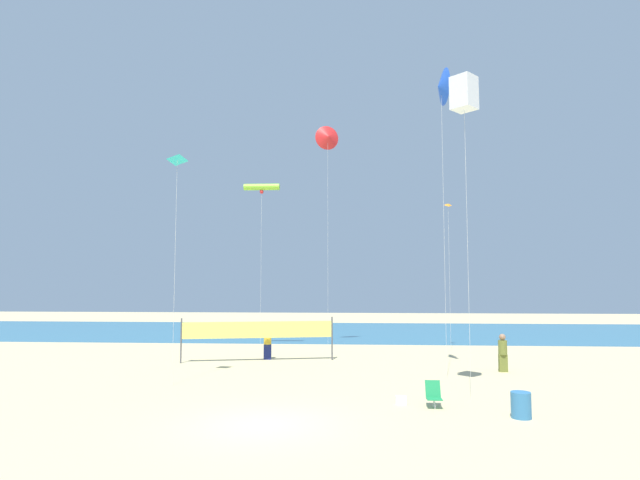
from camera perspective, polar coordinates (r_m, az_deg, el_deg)
The scene contains 14 objects.
ground_plane at distance 16.89m, azimuth -6.29°, elevation -19.46°, with size 120.00×120.00×0.00m, color #D1BC89.
ocean_band at distance 47.29m, azimuth 0.42°, elevation -9.96°, with size 120.00×20.00×0.01m, color teal.
beachgoer_mustard_shirt at distance 30.15m, azimuth -5.76°, elevation -11.02°, with size 0.43×0.43×1.86m.
beachgoer_olive_shirt at distance 27.39m, azimuth 19.38°, elevation -11.45°, with size 0.42×0.42×1.83m.
folding_beach_chair at distance 19.26m, azimuth 12.33°, elevation -16.11°, with size 0.52×0.65×0.89m.
trash_barrel at distance 18.58m, azimuth 21.16°, elevation -16.51°, with size 0.63×0.63×0.82m, color teal.
volleyball_net at distance 29.37m, azimuth -6.78°, elevation -9.91°, with size 8.17×1.84×2.40m.
beach_handbag at distance 19.53m, azimuth 8.86°, elevation -16.95°, with size 0.38×0.19×0.30m, color white.
kite_orange_diamond at distance 34.73m, azimuth 13.87°, elevation 3.10°, with size 0.42×0.41×9.52m.
kite_blue_delta at distance 26.58m, azimuth 13.13°, elevation 16.02°, with size 0.54×1.80×14.57m.
kite_lime_tube at distance 34.96m, azimuth -6.40°, elevation 5.74°, with size 2.38×0.48×10.89m.
kite_white_box at distance 21.47m, azimuth 15.49°, elevation 15.20°, with size 1.14×1.14×12.22m.
kite_red_delta at distance 36.44m, azimuth 0.85°, elevation 11.18°, with size 1.70×0.95×15.15m.
kite_cyan_diamond at distance 23.87m, azimuth -15.38°, elevation 8.40°, with size 0.94×0.95×9.94m.
Camera 1 is at (2.83, -16.08, 4.29)m, focal length 29.22 mm.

